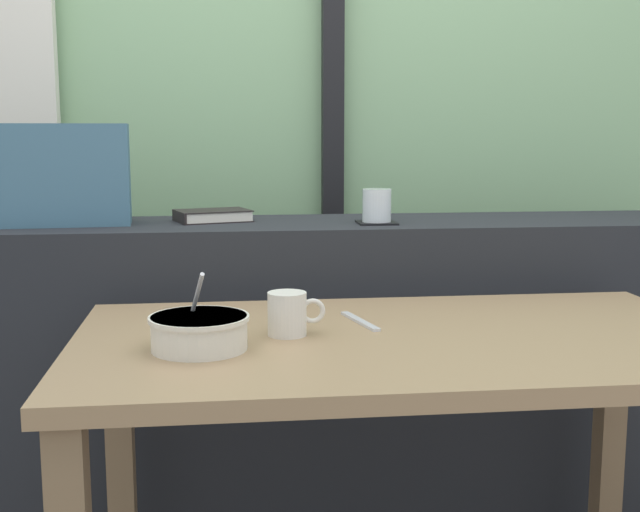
% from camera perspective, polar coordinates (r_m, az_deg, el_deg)
% --- Properties ---
extents(outdoor_backdrop, '(4.80, 0.08, 2.80)m').
position_cam_1_polar(outdoor_backdrop, '(2.81, -1.79, 14.94)').
color(outdoor_backdrop, '#8EBC89').
rests_on(outdoor_backdrop, ground).
extents(window_divider_post, '(0.07, 0.05, 2.60)m').
position_cam_1_polar(window_divider_post, '(2.74, 0.90, 13.00)').
color(window_divider_post, black).
rests_on(window_divider_post, ground).
extents(dark_console_ledge, '(2.80, 0.40, 0.85)m').
position_cam_1_polar(dark_console_ledge, '(2.28, -0.28, -8.32)').
color(dark_console_ledge, '#23262B').
rests_on(dark_console_ledge, ground).
extents(breakfast_table, '(1.29, 0.72, 0.70)m').
position_cam_1_polar(breakfast_table, '(1.63, 5.89, -8.82)').
color(breakfast_table, '#826849').
rests_on(breakfast_table, ground).
extents(coaster_square, '(0.10, 0.10, 0.00)m').
position_cam_1_polar(coaster_square, '(2.15, 3.98, 2.34)').
color(coaster_square, black).
rests_on(coaster_square, dark_console_ledge).
extents(juice_glass, '(0.08, 0.08, 0.09)m').
position_cam_1_polar(juice_glass, '(2.14, 4.00, 3.42)').
color(juice_glass, white).
rests_on(juice_glass, coaster_square).
extents(closed_book, '(0.22, 0.18, 0.03)m').
position_cam_1_polar(closed_book, '(2.22, -7.55, 2.82)').
color(closed_book, black).
rests_on(closed_book, dark_console_ledge).
extents(throw_pillow, '(0.33, 0.16, 0.26)m').
position_cam_1_polar(throw_pillow, '(2.20, -17.37, 5.46)').
color(throw_pillow, '#426B84').
rests_on(throw_pillow, dark_console_ledge).
extents(soup_bowl, '(0.18, 0.18, 0.15)m').
position_cam_1_polar(soup_bowl, '(1.50, -8.46, -5.29)').
color(soup_bowl, silver).
rests_on(soup_bowl, breakfast_table).
extents(fork_utensil, '(0.06, 0.17, 0.01)m').
position_cam_1_polar(fork_utensil, '(1.70, 2.82, -4.58)').
color(fork_utensil, silver).
rests_on(fork_utensil, breakfast_table).
extents(ceramic_mug, '(0.11, 0.08, 0.08)m').
position_cam_1_polar(ceramic_mug, '(1.59, -2.23, -4.06)').
color(ceramic_mug, silver).
rests_on(ceramic_mug, breakfast_table).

